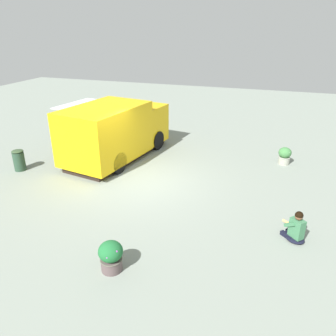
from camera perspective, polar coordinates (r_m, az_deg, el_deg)
The scene contains 6 objects.
ground_plane at distance 12.04m, azimuth -4.54°, elevation -2.35°, with size 40.00×40.00×0.00m, color gray.
food_truck at distance 13.98m, azimuth -9.02°, elevation 6.10°, with size 5.38×3.50×2.32m.
person_customer at distance 9.40m, azimuth 21.12°, elevation -9.71°, with size 0.71×0.72×0.87m.
planter_flowering_near at distance 7.92m, azimuth -9.80°, elevation -14.65°, with size 0.57×0.57×0.76m.
planter_flowering_far at distance 14.18m, azimuth 19.43°, elevation 2.06°, with size 0.51×0.51×0.70m.
trash_bin at distance 14.02m, azimuth -24.28°, elevation 1.27°, with size 0.44×0.44×0.83m.
Camera 1 is at (-9.91, -4.35, 5.26)m, focal length 35.41 mm.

